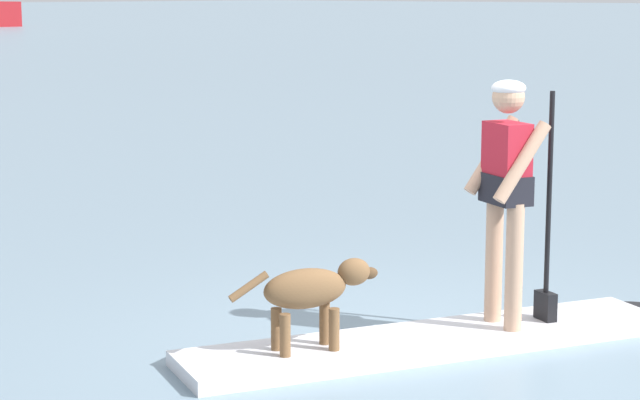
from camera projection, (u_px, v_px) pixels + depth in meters
ground_plane at (430, 349)px, 8.07m from camera, size 400.00×400.00×0.00m
paddleboard at (460, 338)px, 8.16m from camera, size 3.69×2.16×0.10m
person_paddler at (508, 184)px, 8.11m from camera, size 0.68×0.60×1.69m
dog at (312, 291)px, 7.66m from camera, size 0.96×0.50×0.57m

